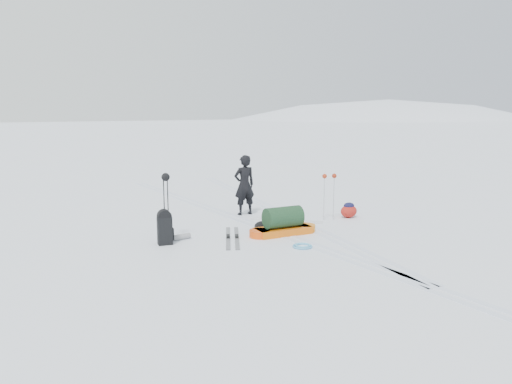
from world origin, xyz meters
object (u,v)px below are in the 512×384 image
Objects in this scene: expedition_rucksack at (167,228)px; ski_poles_black at (166,185)px; skier at (244,185)px; pulk_sled at (283,224)px.

ski_poles_black is at bearing 78.93° from expedition_rucksack.
skier is 1.99× the size of expedition_rucksack.
expedition_rucksack is 0.98m from ski_poles_black.
skier is 1.10× the size of ski_poles_black.
skier is 2.48m from pulk_sled.
pulk_sled is at bearing -28.57° from ski_poles_black.
expedition_rucksack reaches higher than pulk_sled.
skier is 3.19m from ski_poles_black.
expedition_rucksack is at bearing 34.98° from skier.
pulk_sled is 2.07× the size of expedition_rucksack.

